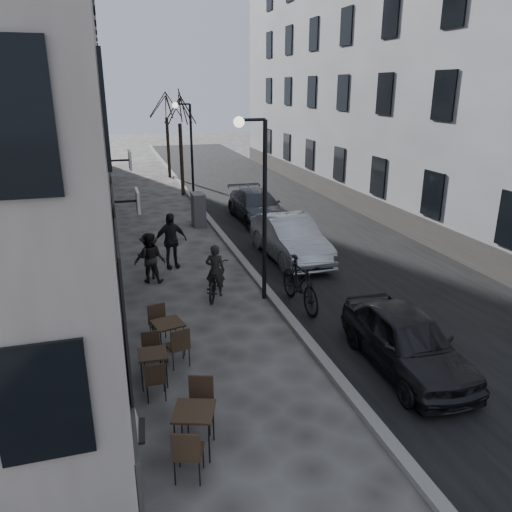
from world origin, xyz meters
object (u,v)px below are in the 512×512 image
tree_far (166,105)px  utility_cabinet (198,210)px  pedestrian_mid (149,256)px  pedestrian_far (171,241)px  bistro_set_c (168,335)px  car_near (406,340)px  bistro_set_a (195,426)px  streetlamp_near (259,191)px  pedestrian_near (150,258)px  sign_board (129,410)px  tree_near (179,109)px  car_mid (290,238)px  car_far (257,206)px  bicycle (215,280)px  moped (300,283)px  streetlamp_far (188,143)px  bistro_set_b (153,365)px

tree_far → utility_cabinet: size_ratio=3.99×
pedestrian_mid → pedestrian_far: bearing=-128.0°
bistro_set_c → car_near: (4.82, -2.06, 0.19)m
bistro_set_a → bistro_set_c: size_ratio=1.03×
tree_far → streetlamp_near: bearing=-90.2°
streetlamp_near → tree_far: bearing=89.8°
utility_cabinet → pedestrian_near: pedestrian_near is taller
sign_board → pedestrian_mid: size_ratio=0.80×
tree_far → bistro_set_c: bearing=-97.1°
tree_near → pedestrian_mid: size_ratio=3.80×
bistro_set_c → sign_board: size_ratio=1.36×
car_mid → car_far: car_mid is taller
streetlamp_near → bicycle: bearing=151.6°
pedestrian_near → car_near: size_ratio=0.41×
moped → bistro_set_c: bearing=-161.0°
streetlamp_far → car_far: (2.47, -3.51, -2.49)m
bistro_set_a → car_near: size_ratio=0.43×
car_far → moped: (-1.54, -9.33, 0.03)m
bistro_set_c → pedestrian_mid: bearing=76.3°
pedestrian_near → car_mid: size_ratio=0.35×
bistro_set_b → car_mid: car_mid is taller
bistro_set_b → car_far: 13.34m
pedestrian_far → car_far: pedestrian_far is taller
bistro_set_b → car_far: bearing=65.8°
bistro_set_c → car_far: bearing=50.5°
bistro_set_b → sign_board: bearing=-109.2°
utility_cabinet → bicycle: utility_cabinet is taller
sign_board → car_far: size_ratio=0.26×
bistro_set_a → moped: (3.76, 4.93, 0.21)m
tree_far → car_far: bearing=-79.1°
sign_board → pedestrian_near: bearing=86.2°
bistro_set_a → bistro_set_b: size_ratio=1.17×
streetlamp_near → tree_far: 21.05m
car_mid → car_far: 5.41m
bistro_set_b → pedestrian_near: size_ratio=0.90×
streetlamp_far → car_mid: streetlamp_far is taller
tree_far → moped: (0.86, -21.84, -3.97)m
streetlamp_far → tree_near: 3.36m
tree_far → car_near: size_ratio=1.46×
tree_near → pedestrian_far: (-2.12, -11.65, -3.72)m
car_mid → moped: car_mid is taller
tree_far → pedestrian_mid: size_ratio=3.80×
streetlamp_near → car_mid: 4.44m
sign_board → car_near: bearing=9.5°
bistro_set_a → utility_cabinet: (2.61, 14.15, 0.23)m
bistro_set_b → moped: bearing=33.9°
utility_cabinet → pedestrian_near: 6.69m
bistro_set_b → pedestrian_near: (0.46, 5.77, 0.36)m
sign_board → moped: bearing=45.1°
car_mid → sign_board: bearing=-127.7°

